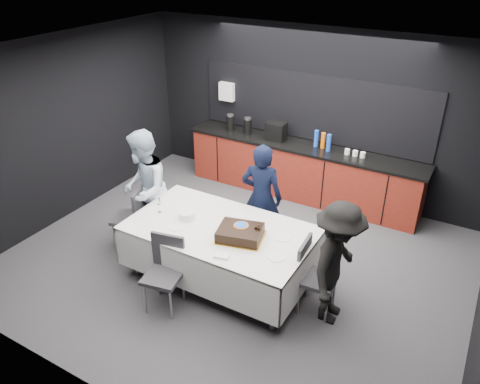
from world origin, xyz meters
name	(u,v)px	position (x,y,z in m)	size (l,w,h in m)	color
ground	(236,261)	(0.00, 0.00, 0.00)	(6.00, 6.00, 0.00)	#3E3F43
room_shell	(236,136)	(0.00, 0.00, 1.86)	(6.04, 5.04, 2.82)	white
kitchenette	(301,166)	(-0.02, 2.22, 0.54)	(4.10, 0.64, 2.05)	maroon
party_table	(220,237)	(0.00, -0.40, 0.64)	(2.32, 1.32, 0.78)	#99999E
cake_assembly	(240,233)	(0.33, -0.47, 0.85)	(0.65, 0.58, 0.17)	gold
plate_stack	(187,215)	(-0.48, -0.43, 0.83)	(0.20, 0.20, 0.10)	white
loose_plate_near	(178,227)	(-0.46, -0.66, 0.78)	(0.21, 0.21, 0.01)	white
loose_plate_right_a	(282,237)	(0.76, -0.20, 0.78)	(0.22, 0.22, 0.01)	white
loose_plate_right_b	(276,257)	(0.88, -0.60, 0.78)	(0.21, 0.21, 0.01)	white
loose_plate_far	(239,216)	(0.06, -0.05, 0.78)	(0.18, 0.18, 0.01)	white
fork_pile	(222,256)	(0.34, -0.90, 0.79)	(0.17, 0.11, 0.03)	white
champagne_flute	(158,202)	(-0.89, -0.48, 0.94)	(0.06, 0.06, 0.22)	white
chair_left	(133,213)	(-1.46, -0.38, 0.53)	(0.53, 0.53, 0.92)	#303036
chair_right	(312,271)	(1.23, -0.34, 0.53)	(0.45, 0.45, 0.92)	#303036
chair_near	(165,267)	(-0.31, -1.13, 0.53)	(0.49, 0.49, 0.92)	#303036
person_center	(262,198)	(0.11, 0.51, 0.80)	(0.58, 0.38, 1.59)	black
person_left	(144,189)	(-1.39, -0.18, 0.85)	(0.83, 0.65, 1.71)	#A9BED5
person_right	(337,264)	(1.51, -0.36, 0.77)	(0.99, 0.57, 1.53)	black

